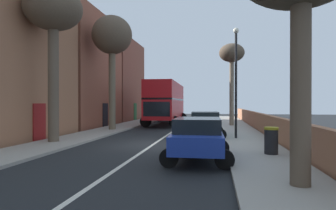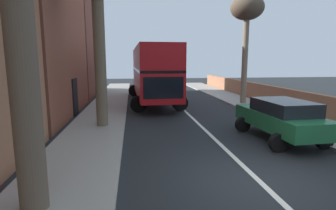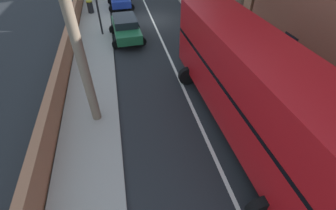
# 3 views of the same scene
# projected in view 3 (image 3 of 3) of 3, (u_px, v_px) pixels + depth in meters

# --- Properties ---
(ground_plane) EXTENTS (84.00, 84.00, 0.00)m
(ground_plane) POSITION_uv_depth(u_px,v_px,m) (152.00, 20.00, 20.44)
(ground_plane) COLOR black
(road_centre_line) EXTENTS (0.16, 54.00, 0.01)m
(road_centre_line) POSITION_uv_depth(u_px,v_px,m) (152.00, 20.00, 20.43)
(road_centre_line) COLOR silver
(road_centre_line) RESTS_ON ground
(sidewalk_left) EXTENTS (2.60, 60.00, 0.12)m
(sidewalk_left) POSITION_uv_depth(u_px,v_px,m) (205.00, 15.00, 21.19)
(sidewalk_left) COLOR #9E998E
(sidewalk_left) RESTS_ON ground
(sidewalk_right) EXTENTS (2.60, 60.00, 0.12)m
(sidewalk_right) POSITION_uv_depth(u_px,v_px,m) (95.00, 24.00, 19.60)
(sidewalk_right) COLOR #9E998E
(sidewalk_right) RESTS_ON ground
(boundary_wall_right) EXTENTS (0.36, 54.00, 1.36)m
(boundary_wall_right) POSITION_uv_depth(u_px,v_px,m) (75.00, 18.00, 18.94)
(boundary_wall_right) COLOR #9E6647
(boundary_wall_right) RESTS_ON ground
(double_decker_bus) EXTENTS (3.77, 11.26, 4.06)m
(double_decker_bus) POSITION_uv_depth(u_px,v_px,m) (251.00, 84.00, 8.99)
(double_decker_bus) COLOR #B41116
(double_decker_bus) RESTS_ON ground
(parked_car_green_right_3) EXTENTS (2.56, 4.38, 1.59)m
(parked_car_green_right_3) POSITION_uv_depth(u_px,v_px,m) (126.00, 27.00, 16.88)
(parked_car_green_right_3) COLOR #1E6038
(parked_car_green_right_3) RESTS_ON ground
(litter_bin_right) EXTENTS (0.55, 0.55, 1.06)m
(litter_bin_right) POSITION_uv_depth(u_px,v_px,m) (90.00, 7.00, 21.13)
(litter_bin_right) COLOR black
(litter_bin_right) RESTS_ON sidewalk_right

